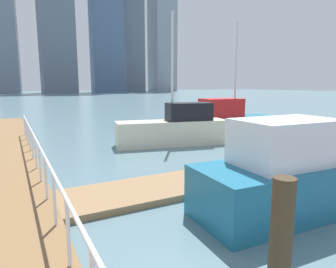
{
  "coord_description": "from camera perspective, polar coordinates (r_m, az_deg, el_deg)",
  "views": [
    {
      "loc": [
        -3.76,
        3.18,
        3.05
      ],
      "look_at": [
        -0.03,
        10.14,
        1.74
      ],
      "focal_mm": 31.57,
      "sensor_mm": 36.0,
      "label": 1
    }
  ],
  "objects": [
    {
      "name": "ground_plane",
      "position": [
        17.5,
        -15.33,
        -0.95
      ],
      "size": [
        300.0,
        300.0,
        0.0
      ],
      "primitive_type": "plane",
      "color": "slate"
    },
    {
      "name": "floating_dock",
      "position": [
        10.93,
        16.87,
        -6.7
      ],
      "size": [
        14.52,
        2.0,
        0.18
      ],
      "primitive_type": "cube",
      "color": "#93704C",
      "rests_on": "ground_plane"
    },
    {
      "name": "boardwalk_railing",
      "position": [
        4.63,
        -18.9,
        -14.33
      ],
      "size": [
        0.06,
        26.58,
        1.08
      ],
      "color": "white",
      "rests_on": "boardwalk"
    },
    {
      "name": "dock_piling_3",
      "position": [
        4.57,
        20.92,
        -18.97
      ],
      "size": [
        0.31,
        0.31,
        1.84
      ],
      "primitive_type": "cylinder",
      "color": "#473826",
      "rests_on": "ground_plane"
    },
    {
      "name": "moored_boat_1",
      "position": [
        19.74,
        11.92,
        2.81
      ],
      "size": [
        5.91,
        2.41,
        6.93
      ],
      "color": "#1E6B8C",
      "rests_on": "ground_plane"
    },
    {
      "name": "moored_boat_2",
      "position": [
        8.16,
        24.94,
        -7.13
      ],
      "size": [
        6.28,
        2.24,
        2.27
      ],
      "color": "#1E6B8C",
      "rests_on": "ground_plane"
    },
    {
      "name": "moored_boat_4",
      "position": [
        15.19,
        1.4,
        1.07
      ],
      "size": [
        5.9,
        2.63,
        6.59
      ],
      "color": "beige",
      "rests_on": "ground_plane"
    },
    {
      "name": "skyline_tower_2",
      "position": [
        126.56,
        -28.64,
        15.19
      ],
      "size": [
        7.94,
        12.81,
        36.42
      ],
      "primitive_type": "cube",
      "rotation": [
        0.0,
        0.0,
        -0.08
      ],
      "color": "slate",
      "rests_on": "ground_plane"
    },
    {
      "name": "skyline_tower_3",
      "position": [
        127.46,
        -20.95,
        20.93
      ],
      "size": [
        12.49,
        11.74,
        59.52
      ],
      "primitive_type": "cube",
      "rotation": [
        0.0,
        0.0,
        0.02
      ],
      "color": "slate",
      "rests_on": "ground_plane"
    },
    {
      "name": "skyline_tower_5",
      "position": [
        152.79,
        -7.48,
        22.55
      ],
      "size": [
        9.95,
        14.32,
        75.9
      ],
      "primitive_type": "cube",
      "rotation": [
        0.0,
        0.0,
        0.05
      ],
      "color": "slate",
      "rests_on": "ground_plane"
    },
    {
      "name": "skyline_tower_6",
      "position": [
        163.8,
        -1.14,
        24.07
      ],
      "size": [
        12.45,
        11.33,
        88.98
      ],
      "primitive_type": "cube",
      "rotation": [
        0.0,
        0.0,
        0.06
      ],
      "color": "#8C939E",
      "rests_on": "ground_plane"
    }
  ]
}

